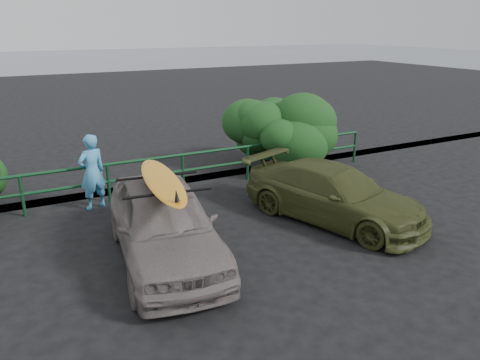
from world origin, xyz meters
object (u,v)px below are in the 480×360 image
object	(u,v)px
man	(92,172)
surfboard	(162,181)
guardrail	(147,177)
olive_vehicle	(334,194)
sedan	(165,223)

from	to	relation	value
man	surfboard	bearing A→B (deg)	83.74
guardrail	surfboard	bearing A→B (deg)	-101.55
man	olive_vehicle	bearing A→B (deg)	127.53
man	surfboard	distance (m)	3.50
man	surfboard	world-z (taller)	man
guardrail	olive_vehicle	bearing A→B (deg)	-46.72
olive_vehicle	man	xyz separation A→B (m)	(-4.74, 3.31, 0.29)
sedan	olive_vehicle	xyz separation A→B (m)	(4.07, 0.06, -0.12)
olive_vehicle	guardrail	bearing A→B (deg)	113.92
sedan	surfboard	distance (m)	0.85
olive_vehicle	sedan	bearing A→B (deg)	161.52
sedan	olive_vehicle	world-z (taller)	sedan
surfboard	guardrail	bearing A→B (deg)	85.93
sedan	man	distance (m)	3.44
guardrail	sedan	distance (m)	3.68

